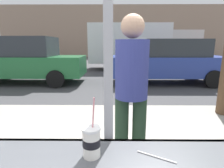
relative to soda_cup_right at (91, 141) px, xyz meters
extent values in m
plane|color=#424244|center=(0.08, 8.12, -1.05)|extent=(60.00, 60.00, 0.00)
cube|color=#9E998E|center=(0.08, 1.72, -0.97)|extent=(16.00, 2.80, 0.15)
cube|color=#35373A|center=(0.08, 0.15, -0.09)|extent=(2.08, 0.02, 0.02)
cube|color=#9E9EA3|center=(0.08, 0.20, 0.68)|extent=(0.05, 0.08, 1.51)
cube|color=gray|center=(0.08, 22.50, 2.08)|extent=(28.00, 1.20, 6.26)
cylinder|color=white|center=(0.00, 0.00, -0.01)|extent=(0.08, 0.08, 0.14)
cylinder|color=black|center=(0.00, 0.00, 0.00)|extent=(0.09, 0.09, 0.04)
cylinder|color=black|center=(0.00, 0.00, 0.06)|extent=(0.08, 0.08, 0.01)
cylinder|color=white|center=(0.00, 0.00, 0.07)|extent=(0.09, 0.09, 0.01)
cylinder|color=pink|center=(0.01, -0.01, 0.13)|extent=(0.02, 0.05, 0.20)
cylinder|color=white|center=(0.31, -0.01, -0.07)|extent=(0.17, 0.10, 0.01)
cube|color=#236B38|center=(-3.37, 6.31, -0.35)|extent=(4.52, 1.74, 0.75)
cube|color=#282D33|center=(-3.43, 6.31, 0.40)|extent=(2.35, 1.53, 0.74)
cylinder|color=black|center=(-1.97, 7.18, -0.73)|extent=(0.64, 0.18, 0.64)
cylinder|color=black|center=(-1.97, 5.44, -0.73)|extent=(0.64, 0.18, 0.64)
cylinder|color=black|center=(-4.77, 7.18, -0.73)|extent=(0.64, 0.18, 0.64)
cube|color=#283D93|center=(2.27, 6.31, -0.35)|extent=(4.46, 1.72, 0.76)
cube|color=#282D33|center=(2.45, 6.31, 0.35)|extent=(2.32, 1.51, 0.65)
cylinder|color=black|center=(3.65, 7.17, -0.73)|extent=(0.64, 0.18, 0.64)
cylinder|color=black|center=(3.65, 5.45, -0.73)|extent=(0.64, 0.18, 0.64)
cylinder|color=black|center=(0.88, 7.17, -0.73)|extent=(0.64, 0.18, 0.64)
cylinder|color=black|center=(0.88, 5.45, -0.73)|extent=(0.64, 0.18, 0.64)
cube|color=silver|center=(1.02, 10.61, 0.54)|extent=(4.77, 2.20, 2.28)
cube|color=beige|center=(4.20, 10.61, 0.35)|extent=(1.90, 2.10, 1.90)
cylinder|color=black|center=(4.20, 11.66, -0.60)|extent=(0.90, 0.24, 0.90)
cylinder|color=black|center=(4.20, 9.56, -0.60)|extent=(0.90, 0.24, 0.90)
cylinder|color=black|center=(0.18, 11.71, -0.60)|extent=(0.90, 0.24, 0.90)
cylinder|color=black|center=(0.18, 9.51, -0.60)|extent=(0.90, 0.24, 0.90)
cylinder|color=#263F2B|center=(0.19, 0.93, -0.48)|extent=(0.14, 0.14, 0.84)
cylinder|color=#263F2B|center=(0.37, 0.93, -0.48)|extent=(0.14, 0.14, 0.84)
cylinder|color=#343B87|center=(0.28, 0.93, 0.22)|extent=(0.32, 0.32, 0.56)
sphere|color=tan|center=(0.28, 0.93, 0.62)|extent=(0.22, 0.22, 0.22)
camera|label=1|loc=(0.11, -0.77, 0.45)|focal=28.58mm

